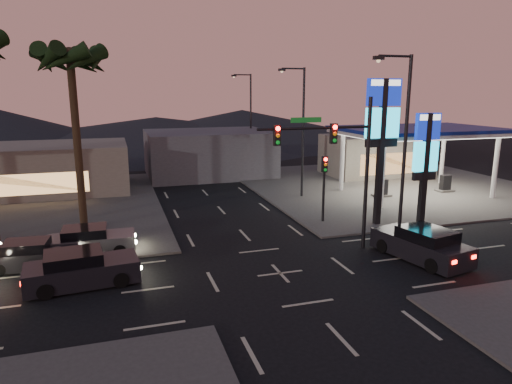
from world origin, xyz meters
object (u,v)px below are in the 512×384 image
object	(u,v)px
traffic_signal_mast	(338,153)
car_lane_b_front	(90,241)
car_lane_a_front	(81,270)
gas_station	(418,132)
pylon_sign_short	(426,152)
suv_station	(422,245)
car_lane_b_mid	(32,255)
pylon_sign_tall	(382,123)

from	to	relation	value
traffic_signal_mast	car_lane_b_front	distance (m)	13.50
car_lane_a_front	car_lane_b_front	world-z (taller)	car_lane_a_front
gas_station	pylon_sign_short	distance (m)	9.02
traffic_signal_mast	car_lane_b_front	world-z (taller)	traffic_signal_mast
pylon_sign_short	car_lane_b_front	world-z (taller)	pylon_sign_short
suv_station	car_lane_b_mid	bearing A→B (deg)	165.98
gas_station	suv_station	world-z (taller)	gas_station
gas_station	suv_station	size ratio (longest dim) A/B	2.31
car_lane_a_front	car_lane_b_front	bearing A→B (deg)	86.82
car_lane_b_front	suv_station	size ratio (longest dim) A/B	0.85
pylon_sign_short	suv_station	world-z (taller)	pylon_sign_short
car_lane_a_front	car_lane_b_mid	size ratio (longest dim) A/B	1.17
gas_station	traffic_signal_mast	distance (m)	15.82
gas_station	suv_station	bearing A→B (deg)	-124.75
car_lane_a_front	car_lane_b_front	size ratio (longest dim) A/B	1.10
pylon_sign_short	car_lane_b_front	size ratio (longest dim) A/B	1.56
pylon_sign_short	traffic_signal_mast	world-z (taller)	traffic_signal_mast
traffic_signal_mast	suv_station	bearing A→B (deg)	-33.47
pylon_sign_tall	car_lane_a_front	world-z (taller)	pylon_sign_tall
car_lane_b_mid	suv_station	distance (m)	19.03
car_lane_a_front	car_lane_b_front	xyz separation A→B (m)	(0.23, 4.05, -0.05)
pylon_sign_tall	traffic_signal_mast	world-z (taller)	pylon_sign_tall
pylon_sign_short	pylon_sign_tall	bearing A→B (deg)	158.20
suv_station	pylon_sign_tall	bearing A→B (deg)	79.36
pylon_sign_short	suv_station	distance (m)	7.23
pylon_sign_tall	pylon_sign_short	size ratio (longest dim) A/B	1.29
pylon_sign_tall	suv_station	size ratio (longest dim) A/B	1.71
pylon_sign_tall	pylon_sign_short	distance (m)	3.20
pylon_sign_short	suv_station	xyz separation A→B (m)	(-3.61, -4.91, -3.89)
car_lane_b_mid	car_lane_a_front	bearing A→B (deg)	-50.35
traffic_signal_mast	car_lane_b_front	size ratio (longest dim) A/B	1.78
car_lane_b_front	suv_station	distance (m)	16.91
gas_station	pylon_sign_tall	size ratio (longest dim) A/B	1.36
car_lane_b_front	suv_station	xyz separation A→B (m)	(15.88, -5.81, 0.10)
gas_station	car_lane_a_front	xyz separation A→B (m)	(-24.71, -10.66, -4.35)
car_lane_a_front	gas_station	bearing A→B (deg)	23.33
traffic_signal_mast	pylon_sign_tall	bearing A→B (deg)	36.52
pylon_sign_tall	car_lane_b_front	distance (m)	17.92
car_lane_a_front	car_lane_b_mid	world-z (taller)	car_lane_a_front
traffic_signal_mast	car_lane_b_mid	distance (m)	15.69
gas_station	car_lane_b_mid	distance (m)	28.53
pylon_sign_short	car_lane_b_front	distance (m)	19.91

